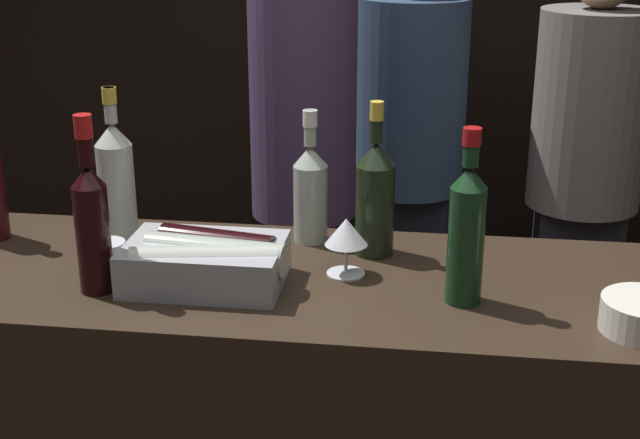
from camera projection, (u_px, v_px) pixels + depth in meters
name	position (u px, v px, depth m)	size (l,w,h in m)	color
wall_back_chalkboard	(388.00, 1.00, 3.79)	(6.40, 0.06, 2.80)	black
ice_bin_with_bottles	(208.00, 260.00, 1.85)	(0.34, 0.22, 0.10)	#9EA0A5
wine_glass	(346.00, 234.00, 1.88)	(0.09, 0.09, 0.13)	silver
candle_votive	(108.00, 256.00, 1.93)	(0.08, 0.08, 0.06)	silver
white_wine_bottle	(310.00, 189.00, 2.06)	(0.08, 0.08, 0.31)	#9EA899
champagne_bottle	(375.00, 195.00, 1.98)	(0.09, 0.09, 0.35)	black
red_wine_bottle_tall	(92.00, 220.00, 1.78)	(0.07, 0.07, 0.37)	black
red_wine_bottle_burgundy	(467.00, 229.00, 1.73)	(0.07, 0.07, 0.36)	#143319
rose_wine_bottle	(116.00, 181.00, 2.03)	(0.08, 0.08, 0.37)	#B2B7AD
person_in_hoodie	(585.00, 162.00, 3.21)	(0.40, 0.40, 1.67)	black
person_blond_tee	(303.00, 158.00, 2.82)	(0.33, 0.33, 1.84)	black
person_grey_polo	(410.00, 146.00, 3.36)	(0.41, 0.41, 1.69)	black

